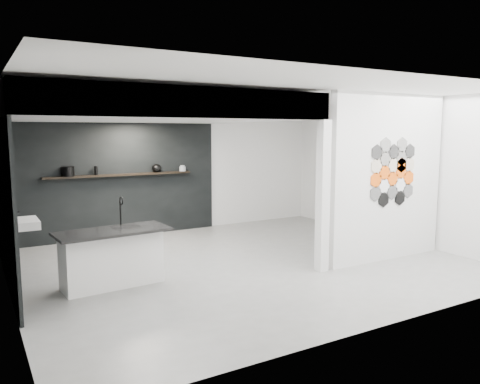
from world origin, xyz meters
name	(u,v)px	position (x,y,z in m)	size (l,w,h in m)	color
floor	(244,263)	(0.00, 0.00, -0.01)	(7.00, 6.00, 0.01)	slate
partition_panel	(388,178)	(2.23, -1.00, 1.40)	(2.45, 0.15, 2.80)	silver
bay_clad_back	(115,181)	(-1.30, 2.97, 1.18)	(4.40, 0.04, 2.35)	black
bay_clad_left	(3,201)	(-3.47, 1.00, 1.18)	(0.04, 4.00, 2.35)	black
bulkhead	(145,108)	(-1.30, 1.00, 2.55)	(4.40, 4.00, 0.40)	silver
corner_column	(323,197)	(0.82, -1.00, 1.18)	(0.16, 0.16, 2.35)	silver
fascia_beam	(194,102)	(-1.30, -0.92, 2.55)	(4.40, 0.16, 0.40)	silver
wall_basin	(23,224)	(-3.24, 0.80, 0.85)	(0.40, 0.60, 0.12)	silver
display_shelf	(121,175)	(-1.20, 2.87, 1.30)	(3.00, 0.15, 0.04)	black
kitchen_island	(112,257)	(-2.20, -0.06, 0.42)	(1.59, 0.79, 1.24)	silver
stockpot	(68,171)	(-2.22, 2.87, 1.41)	(0.23, 0.23, 0.19)	black
kettle	(157,168)	(-0.44, 2.87, 1.41)	(0.20, 0.20, 0.17)	black
glass_bowl	(183,169)	(0.15, 2.87, 1.37)	(0.14, 0.14, 0.10)	gray
glass_vase	(183,168)	(0.15, 2.87, 1.38)	(0.09, 0.09, 0.13)	gray
bottle_dark	(96,171)	(-1.70, 2.87, 1.41)	(0.07, 0.07, 0.18)	black
utensil_cup	(66,173)	(-2.27, 2.87, 1.38)	(0.09, 0.09, 0.11)	black
hex_tile_cluster	(393,172)	(2.26, -1.09, 1.50)	(1.04, 0.02, 1.16)	black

